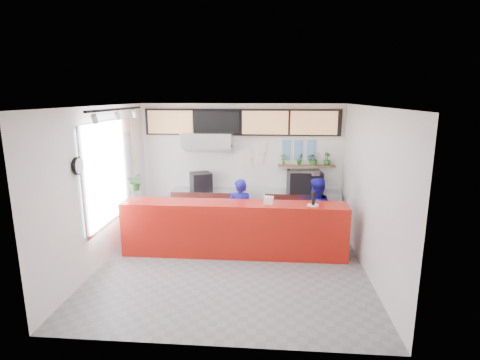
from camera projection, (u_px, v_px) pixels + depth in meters
The scene contains 46 objects.
floor at pixel (232, 263), 7.29m from camera, with size 5.00×5.00×0.00m, color slate.
ceiling at pixel (231, 106), 6.63m from camera, with size 5.00×5.00×0.00m, color silver.
wall_back at pixel (242, 164), 9.39m from camera, with size 5.00×5.00×0.00m, color white.
wall_left at pixel (102, 186), 7.16m from camera, with size 5.00×5.00×0.00m, color white.
wall_right at pixel (369, 191), 6.77m from camera, with size 5.00×5.00×0.00m, color white.
service_counter at pixel (234, 229), 7.56m from camera, with size 4.50×0.60×1.10m, color #AF150C.
cream_band at pixel (242, 120), 9.14m from camera, with size 5.00×0.02×0.80m, color beige.
prep_bench at pixel (209, 207), 9.40m from camera, with size 1.80×0.60×0.90m, color #B2B5BA.
panini_oven at pixel (201, 181), 9.26m from camera, with size 0.48×0.48×0.43m, color black.
extraction_hood at pixel (208, 140), 8.97m from camera, with size 1.20×0.70×0.35m, color #B2B5BA.
hood_lip at pixel (208, 148), 9.02m from camera, with size 1.20×0.70×0.08m, color #B2B5BA.
right_bench at pixel (301, 209), 9.21m from camera, with size 1.80×0.60×0.90m, color #B2B5BA.
espresso_machine at pixel (305, 181), 9.06m from camera, with size 0.79×0.57×0.51m, color black.
espresso_tray at pixel (305, 172), 9.00m from camera, with size 0.72×0.50×0.07m, color #AEB0B5.
herb_shelf at pixel (306, 166), 9.17m from camera, with size 1.40×0.18×0.04m, color brown.
menu_board_far_left at pixel (171, 122), 9.18m from camera, with size 1.10×0.10×0.55m, color tan.
menu_board_mid_left at pixel (217, 122), 9.09m from camera, with size 1.10×0.10×0.55m, color black.
menu_board_mid_right at pixel (265, 123), 9.00m from camera, with size 1.10×0.10×0.55m, color tan.
menu_board_far_right at pixel (314, 123), 8.91m from camera, with size 1.10×0.10×0.55m, color tan.
soffit at pixel (242, 122), 9.12m from camera, with size 4.80×0.04×0.65m, color black.
window_pane at pixel (109, 172), 7.40m from camera, with size 0.04×2.20×1.90m, color silver.
window_frame at pixel (110, 172), 7.40m from camera, with size 0.03×2.30×2.00m, color #B2B5BA.
wall_clock_rim at pixel (78, 166), 6.16m from camera, with size 0.30×0.30×0.05m, color black.
wall_clock_face at pixel (79, 166), 6.16m from camera, with size 0.26×0.26×0.02m, color white.
track_rail at pixel (117, 109), 6.81m from camera, with size 0.05×2.40×0.04m, color black.
dec_plate_a at pixel (248, 155), 9.30m from camera, with size 0.24×0.24×0.03m, color silver.
dec_plate_b at pixel (260, 159), 9.30m from camera, with size 0.24×0.24×0.03m, color silver.
dec_plate_c at pixel (248, 167), 9.36m from camera, with size 0.24×0.24×0.03m, color silver.
dec_plate_d at pixel (262, 149), 9.24m from camera, with size 0.24×0.24×0.03m, color silver.
photo_frame_a at pixel (286, 145), 9.18m from camera, with size 0.20×0.02×0.25m, color #598CBF.
photo_frame_b at pixel (299, 145), 9.15m from camera, with size 0.20×0.02×0.25m, color #598CBF.
photo_frame_c at pixel (311, 145), 9.13m from camera, with size 0.20×0.02×0.25m, color #598CBF.
photo_frame_d at pixel (286, 155), 9.23m from camera, with size 0.20×0.02×0.25m, color #598CBF.
photo_frame_e at pixel (298, 155), 9.21m from camera, with size 0.20×0.02×0.25m, color #598CBF.
photo_frame_f at pixel (311, 155), 9.18m from camera, with size 0.20×0.02×0.25m, color #598CBF.
staff_center at pixel (240, 213), 7.97m from camera, with size 0.54×0.36×1.49m, color navy.
staff_right at pixel (315, 213), 7.86m from camera, with size 0.74×0.58×1.53m, color navy.
herb_a at pixel (284, 159), 9.18m from camera, with size 0.15×0.10×0.28m, color #266322.
herb_b at pixel (300, 159), 9.15m from camera, with size 0.16×0.13×0.29m, color #266322.
herb_c at pixel (314, 159), 9.12m from camera, with size 0.30×0.26×0.33m, color #266322.
herb_d at pixel (327, 159), 9.09m from camera, with size 0.18×0.16×0.32m, color #266322.
glass_vase at pixel (137, 196), 7.53m from camera, with size 0.19×0.19×0.24m, color silver.
basil_vase at pixel (136, 182), 7.46m from camera, with size 0.33×0.29×0.37m, color #266322.
napkin_holder at pixel (269, 200), 7.33m from camera, with size 0.18×0.11×0.16m, color white.
white_plate at pixel (313, 205), 7.25m from camera, with size 0.22×0.22×0.02m, color white.
pepper_mill at pixel (313, 198), 7.22m from camera, with size 0.06×0.06×0.26m, color black.
Camera 1 is at (0.70, -6.72, 3.18)m, focal length 28.00 mm.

